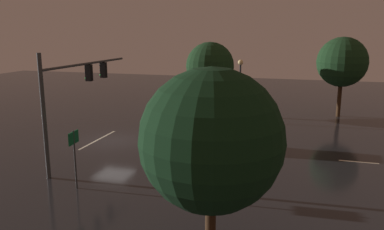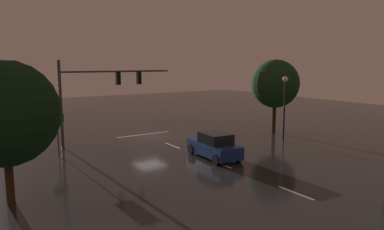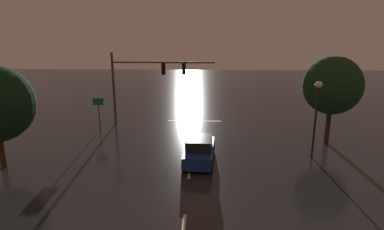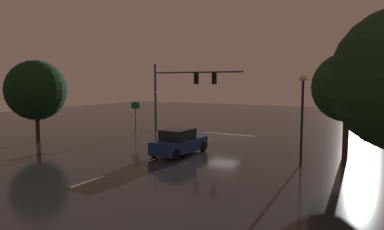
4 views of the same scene
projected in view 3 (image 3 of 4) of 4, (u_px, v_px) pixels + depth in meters
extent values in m
plane|color=#232326|center=(194.00, 124.00, 29.78)|extent=(80.00, 80.00, 0.00)
cylinder|color=#383A3D|center=(114.00, 89.00, 29.13)|extent=(0.22, 0.22, 6.49)
cylinder|color=#383A3D|center=(163.00, 62.00, 28.36)|extent=(9.01, 0.14, 0.14)
cube|color=black|center=(163.00, 69.00, 28.51)|extent=(0.32, 0.36, 1.00)
sphere|color=black|center=(164.00, 65.00, 28.61)|extent=(0.20, 0.20, 0.20)
sphere|color=black|center=(164.00, 69.00, 28.69)|extent=(0.20, 0.20, 0.20)
sphere|color=#19F24C|center=(164.00, 72.00, 28.77)|extent=(0.20, 0.20, 0.20)
cube|color=black|center=(184.00, 69.00, 28.45)|extent=(0.32, 0.36, 1.00)
sphere|color=black|center=(184.00, 65.00, 28.55)|extent=(0.20, 0.20, 0.20)
sphere|color=black|center=(184.00, 69.00, 28.63)|extent=(0.20, 0.20, 0.20)
sphere|color=#19F24C|center=(184.00, 72.00, 28.71)|extent=(0.20, 0.20, 0.20)
cube|color=beige|center=(193.00, 139.00, 25.92)|extent=(0.16, 2.20, 0.01)
cube|color=beige|center=(189.00, 171.00, 20.13)|extent=(0.16, 2.20, 0.01)
cube|color=beige|center=(184.00, 228.00, 14.34)|extent=(0.16, 2.20, 0.01)
cube|color=beige|center=(194.00, 121.00, 30.88)|extent=(5.00, 0.16, 0.01)
cube|color=navy|center=(199.00, 152.00, 21.41)|extent=(2.10, 4.42, 0.80)
cube|color=black|center=(199.00, 143.00, 21.02)|extent=(1.74, 2.21, 0.68)
cylinder|color=black|center=(189.00, 147.00, 23.10)|extent=(0.27, 0.69, 0.68)
cylinder|color=black|center=(213.00, 148.00, 22.93)|extent=(0.27, 0.69, 0.68)
cylinder|color=black|center=(184.00, 166.00, 20.03)|extent=(0.27, 0.69, 0.68)
cylinder|color=black|center=(211.00, 167.00, 19.86)|extent=(0.27, 0.69, 0.68)
sphere|color=#F9EFC6|center=(193.00, 141.00, 23.50)|extent=(0.20, 0.20, 0.20)
sphere|color=#F9EFC6|center=(211.00, 141.00, 23.37)|extent=(0.20, 0.20, 0.20)
cylinder|color=black|center=(315.00, 123.00, 21.56)|extent=(0.14, 0.14, 4.84)
sphere|color=#F9D88C|center=(319.00, 85.00, 20.89)|extent=(0.44, 0.44, 0.44)
cylinder|color=#383A3D|center=(99.00, 114.00, 27.54)|extent=(0.09, 0.09, 2.91)
cube|color=#0F6033|center=(98.00, 102.00, 27.25)|extent=(0.90, 0.13, 0.60)
cylinder|color=#382314|center=(328.00, 125.00, 24.70)|extent=(0.36, 0.36, 2.84)
sphere|color=#163319|center=(332.00, 85.00, 23.92)|extent=(4.31, 4.31, 4.31)
cylinder|color=#382314|center=(2.00, 150.00, 20.40)|extent=(0.36, 0.36, 2.33)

